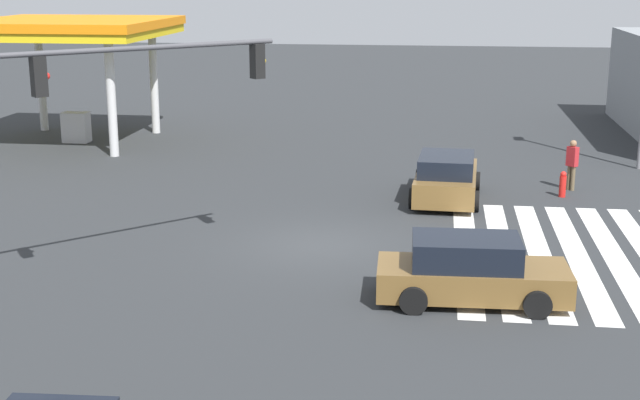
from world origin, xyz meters
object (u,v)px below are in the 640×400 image
traffic_signal_mast (53,113)px  car_3 (470,272)px  pedestrian (572,162)px  fire_hydrant (563,184)px  car_0 (446,178)px

traffic_signal_mast → car_3: traffic_signal_mast is taller
car_3 → pedestrian: size_ratio=2.50×
traffic_signal_mast → fire_hydrant: 17.12m
car_0 → fire_hydrant: 3.92m
traffic_signal_mast → car_0: size_ratio=1.37×
car_0 → fire_hydrant: (0.94, -3.80, -0.30)m
traffic_signal_mast → pedestrian: bearing=-0.5°
traffic_signal_mast → fire_hydrant: bearing=-2.0°
traffic_signal_mast → car_0: bearing=6.1°
car_0 → pedestrian: 4.63m
pedestrian → car_3: bearing=27.6°
traffic_signal_mast → car_3: 9.70m
traffic_signal_mast → pedestrian: (12.37, -12.61, -3.32)m
traffic_signal_mast → pedestrian: traffic_signal_mast is taller
traffic_signal_mast → car_0: traffic_signal_mast is taller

